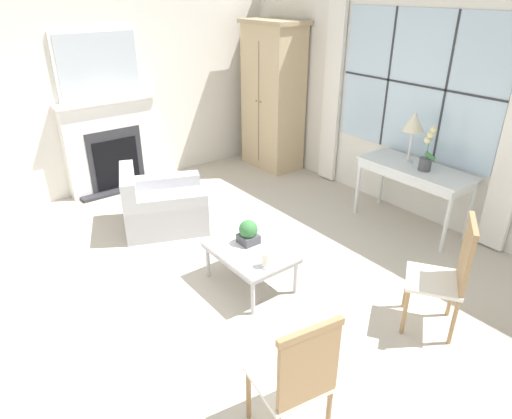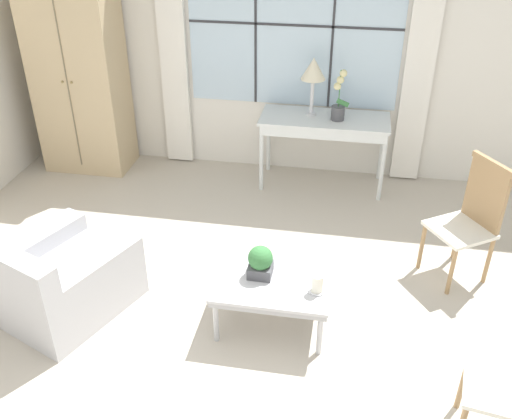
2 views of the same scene
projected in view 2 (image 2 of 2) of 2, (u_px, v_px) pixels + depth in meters
The scene contains 11 objects.
ground_plane at pixel (236, 354), 4.09m from camera, with size 14.00×14.00×0.00m, color #BCB2A3.
wall_back_windowed at pixel (294, 45), 5.90m from camera, with size 7.20×0.14×2.80m.
armoire at pixel (78, 70), 6.09m from camera, with size 1.00×0.61×2.23m.
console_table at pixel (324, 125), 5.91m from camera, with size 1.33×0.56×0.77m.
table_lamp at pixel (313, 70), 5.68m from camera, with size 0.25×0.25×0.60m.
potted_orchid at pixel (339, 102), 5.72m from camera, with size 0.18×0.14×0.52m.
armchair_upholstered at pixel (61, 282), 4.39m from camera, with size 1.13×1.20×0.75m.
side_chair_wooden at pixel (473, 214), 4.62m from camera, with size 0.61×0.61×1.04m.
coffee_table at pixel (273, 285), 4.19m from camera, with size 0.85×0.61×0.41m.
potted_plant_small at pixel (260, 262), 4.16m from camera, with size 0.18×0.18×0.24m.
pillar_candle at pixel (317, 284), 4.02m from camera, with size 0.12×0.12×0.16m.
Camera 2 is at (0.66, -2.88, 3.02)m, focal length 40.00 mm.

